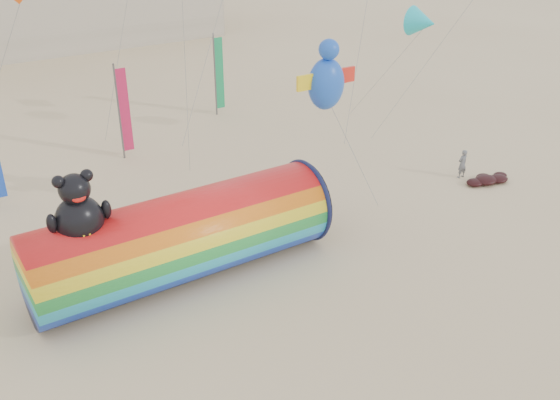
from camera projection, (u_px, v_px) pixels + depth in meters
ground at (290, 274)px, 23.86m from camera, size 160.00×160.00×0.00m
windsock_assembly at (182, 235)px, 23.04m from camera, size 11.38×3.46×5.24m
kite_handler at (462, 164)px, 31.36m from camera, size 0.56×0.37×1.50m
fabric_bundle at (488, 179)px, 31.07m from camera, size 2.62×1.35×0.41m
festival_banners at (123, 108)px, 33.28m from camera, size 15.25×5.98×5.20m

